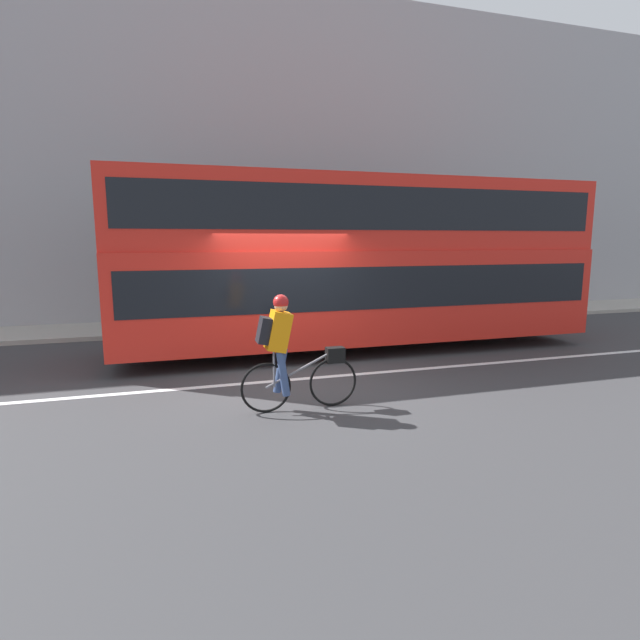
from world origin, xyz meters
The scene contains 7 objects.
ground_plane centered at (0.00, 0.00, 0.00)m, with size 80.00×80.00×0.00m, color #38383A.
road_center_line centered at (0.00, -0.05, 0.00)m, with size 50.00×0.14×0.01m, color silver.
sidewalk_curb centered at (0.00, 5.62, 0.06)m, with size 60.00×2.21×0.11m.
building_facade centered at (0.00, 6.88, 4.76)m, with size 60.00×0.30×9.51m.
bus centered at (1.94, 2.04, 2.03)m, with size 10.13×2.59×3.64m.
cyclist_on_bike centered at (-0.47, -1.54, 0.89)m, with size 1.70×0.32×1.66m.
trash_bin centered at (3.21, 5.51, 0.53)m, with size 0.53×0.53×0.83m.
Camera 1 is at (-2.01, -8.16, 2.40)m, focal length 28.00 mm.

